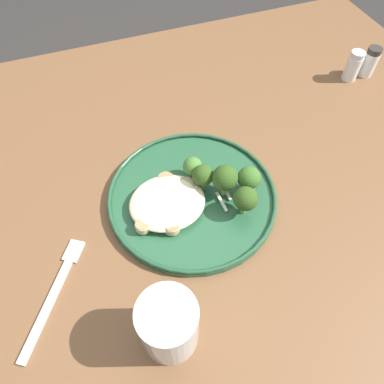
# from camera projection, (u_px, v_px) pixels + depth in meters

# --- Properties ---
(ground) EXTENTS (6.00, 6.00, 0.00)m
(ground) POSITION_uv_depth(u_px,v_px,m) (180.00, 316.00, 1.23)
(ground) COLOR #2D2B28
(wooden_dining_table) EXTENTS (1.40, 1.00, 0.74)m
(wooden_dining_table) POSITION_uv_depth(u_px,v_px,m) (171.00, 216.00, 0.69)
(wooden_dining_table) COLOR brown
(wooden_dining_table) RESTS_ON ground
(dinner_plate) EXTENTS (0.29, 0.29, 0.02)m
(dinner_plate) POSITION_uv_depth(u_px,v_px,m) (192.00, 196.00, 0.61)
(dinner_plate) COLOR #235133
(dinner_plate) RESTS_ON wooden_dining_table
(noodle_bed) EXTENTS (0.13, 0.11, 0.03)m
(noodle_bed) POSITION_uv_depth(u_px,v_px,m) (167.00, 202.00, 0.59)
(noodle_bed) COLOR beige
(noodle_bed) RESTS_ON dinner_plate
(seared_scallop_tiny_bay) EXTENTS (0.02, 0.02, 0.01)m
(seared_scallop_tiny_bay) POSITION_uv_depth(u_px,v_px,m) (163.00, 210.00, 0.58)
(seared_scallop_tiny_bay) COLOR #E5C689
(seared_scallop_tiny_bay) RESTS_ON dinner_plate
(seared_scallop_front_small) EXTENTS (0.03, 0.03, 0.02)m
(seared_scallop_front_small) POSITION_uv_depth(u_px,v_px,m) (164.00, 180.00, 0.61)
(seared_scallop_front_small) COLOR #DBB77A
(seared_scallop_front_small) RESTS_ON dinner_plate
(seared_scallop_left_edge) EXTENTS (0.03, 0.03, 0.01)m
(seared_scallop_left_edge) POSITION_uv_depth(u_px,v_px,m) (172.00, 227.00, 0.56)
(seared_scallop_left_edge) COLOR #DBB77A
(seared_scallop_left_edge) RESTS_ON dinner_plate
(seared_scallop_rear_pale) EXTENTS (0.03, 0.03, 0.01)m
(seared_scallop_rear_pale) POSITION_uv_depth(u_px,v_px,m) (180.00, 198.00, 0.59)
(seared_scallop_rear_pale) COLOR #DBB77A
(seared_scallop_rear_pale) RESTS_ON dinner_plate
(seared_scallop_center_golden) EXTENTS (0.03, 0.03, 0.01)m
(seared_scallop_center_golden) POSITION_uv_depth(u_px,v_px,m) (146.00, 196.00, 0.60)
(seared_scallop_center_golden) COLOR #E5C689
(seared_scallop_center_golden) RESTS_ON dinner_plate
(seared_scallop_tilted_round) EXTENTS (0.03, 0.03, 0.02)m
(seared_scallop_tilted_round) POSITION_uv_depth(u_px,v_px,m) (186.00, 186.00, 0.61)
(seared_scallop_tilted_round) COLOR beige
(seared_scallop_tilted_round) RESTS_ON dinner_plate
(seared_scallop_large_seared) EXTENTS (0.02, 0.02, 0.01)m
(seared_scallop_large_seared) POSITION_uv_depth(u_px,v_px,m) (143.00, 226.00, 0.56)
(seared_scallop_large_seared) COLOR #E5C689
(seared_scallop_large_seared) RESTS_ON dinner_plate
(broccoli_floret_small_sprig) EXTENTS (0.03, 0.03, 0.05)m
(broccoli_floret_small_sprig) POSITION_uv_depth(u_px,v_px,m) (193.00, 167.00, 0.61)
(broccoli_floret_small_sprig) COLOR #7A994C
(broccoli_floret_small_sprig) RESTS_ON dinner_plate
(broccoli_floret_tall_stalk) EXTENTS (0.04, 0.04, 0.05)m
(broccoli_floret_tall_stalk) POSITION_uv_depth(u_px,v_px,m) (203.00, 176.00, 0.59)
(broccoli_floret_tall_stalk) COLOR #7A994C
(broccoli_floret_tall_stalk) RESTS_ON dinner_plate
(broccoli_floret_left_leaning) EXTENTS (0.04, 0.04, 0.06)m
(broccoli_floret_left_leaning) POSITION_uv_depth(u_px,v_px,m) (225.00, 178.00, 0.58)
(broccoli_floret_left_leaning) COLOR #7A994C
(broccoli_floret_left_leaning) RESTS_ON dinner_plate
(broccoli_floret_near_rim) EXTENTS (0.04, 0.04, 0.06)m
(broccoli_floret_near_rim) POSITION_uv_depth(u_px,v_px,m) (245.00, 199.00, 0.56)
(broccoli_floret_near_rim) COLOR #7A994C
(broccoli_floret_near_rim) RESTS_ON dinner_plate
(broccoli_floret_split_head) EXTENTS (0.04, 0.04, 0.05)m
(broccoli_floret_split_head) POSITION_uv_depth(u_px,v_px,m) (249.00, 179.00, 0.59)
(broccoli_floret_split_head) COLOR #89A356
(broccoli_floret_split_head) RESTS_ON dinner_plate
(onion_sliver_short_strip) EXTENTS (0.01, 0.04, 0.00)m
(onion_sliver_short_strip) POSITION_uv_depth(u_px,v_px,m) (222.00, 202.00, 0.60)
(onion_sliver_short_strip) COLOR silver
(onion_sliver_short_strip) RESTS_ON dinner_plate
(onion_sliver_pale_crescent) EXTENTS (0.03, 0.03, 0.00)m
(onion_sliver_pale_crescent) POSITION_uv_depth(u_px,v_px,m) (250.00, 193.00, 0.61)
(onion_sliver_pale_crescent) COLOR silver
(onion_sliver_pale_crescent) RESTS_ON dinner_plate
(onion_sliver_curled_piece) EXTENTS (0.01, 0.06, 0.00)m
(onion_sliver_curled_piece) POSITION_uv_depth(u_px,v_px,m) (224.00, 187.00, 0.61)
(onion_sliver_curled_piece) COLOR silver
(onion_sliver_curled_piece) RESTS_ON dinner_plate
(water_glass) EXTENTS (0.08, 0.08, 0.10)m
(water_glass) POSITION_uv_depth(u_px,v_px,m) (169.00, 327.00, 0.45)
(water_glass) COLOR silver
(water_glass) RESTS_ON wooden_dining_table
(dinner_fork) EXTENTS (0.12, 0.17, 0.00)m
(dinner_fork) POSITION_uv_depth(u_px,v_px,m) (55.00, 292.00, 0.52)
(dinner_fork) COLOR silver
(dinner_fork) RESTS_ON wooden_dining_table
(salt_shaker) EXTENTS (0.03, 0.03, 0.07)m
(salt_shaker) POSITION_uv_depth(u_px,v_px,m) (353.00, 66.00, 0.79)
(salt_shaker) COLOR white
(salt_shaker) RESTS_ON wooden_dining_table
(pepper_shaker) EXTENTS (0.03, 0.03, 0.07)m
(pepper_shaker) POSITION_uv_depth(u_px,v_px,m) (370.00, 62.00, 0.80)
(pepper_shaker) COLOR white
(pepper_shaker) RESTS_ON wooden_dining_table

